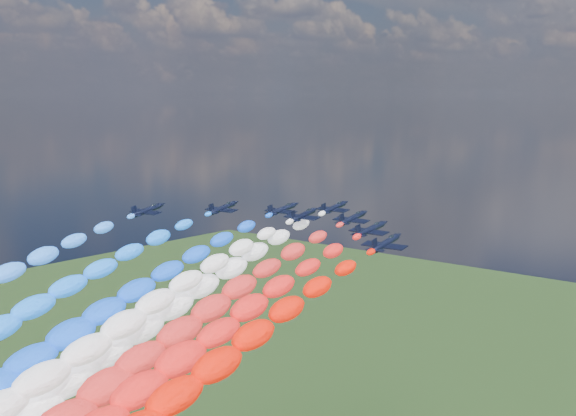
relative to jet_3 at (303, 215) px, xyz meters
The scene contains 14 objects.
jet_0 34.12m from the jet_3, 152.01° to the right, with size 7.77×10.42×2.30m, color black, non-canonical shape.
jet_1 20.24m from the jet_3, behind, with size 7.77×10.42×2.30m, color black, non-canonical shape.
trail_1 59.86m from the jet_3, 110.25° to the right, with size 6.59×99.79×36.60m, color #166FFB, non-canonical shape.
jet_2 9.21m from the jet_3, 158.22° to the left, with size 7.77×10.42×2.30m, color black, non-canonical shape.
trail_2 50.80m from the jet_3, 100.20° to the right, with size 6.59×99.79×36.60m, color blue, non-canonical shape.
jet_3 is the anchor object (origin of this frame).
trail_3 53.33m from the jet_3, 90.00° to the right, with size 6.59×99.79×36.60m, color white, non-canonical shape.
jet_4 12.68m from the jet_3, 96.43° to the left, with size 7.77×10.42×2.30m, color black, non-canonical shape.
trail_4 41.48m from the jet_3, 92.12° to the right, with size 6.59×99.79×36.60m, color white, non-canonical shape.
jet_5 10.57m from the jet_3, 18.16° to the left, with size 7.77×10.42×2.30m, color black, non-canonical shape.
trail_5 51.19m from the jet_3, 78.10° to the right, with size 6.59×99.79×36.60m, color red, non-canonical shape.
jet_6 20.77m from the jet_3, 14.96° to the right, with size 7.77×10.42×2.30m, color black, non-canonical shape.
trail_6 61.82m from the jet_3, 70.39° to the right, with size 6.59×99.79×36.60m, color red, non-canonical shape.
jet_7 33.08m from the jet_3, 26.89° to the right, with size 7.77×10.42×2.30m, color black, non-canonical shape.
Camera 1 is at (98.14, -114.66, 125.57)m, focal length 48.26 mm.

